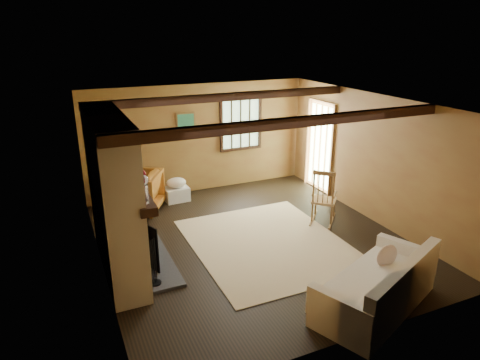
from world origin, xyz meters
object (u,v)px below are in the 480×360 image
rocking_chair (324,199)px  laundry_basket (177,194)px  armchair (137,192)px  sofa (380,289)px  fireplace (116,202)px

rocking_chair → laundry_basket: 3.14m
rocking_chair → armchair: (-3.14, 1.93, -0.03)m
rocking_chair → sofa: bearing=114.6°
rocking_chair → sofa: (-0.89, -2.58, -0.16)m
laundry_basket → armchair: size_ratio=0.55×
rocking_chair → laundry_basket: rocking_chair is taller
fireplace → armchair: size_ratio=2.65×
fireplace → laundry_basket: bearing=56.5°
rocking_chair → sofa: size_ratio=0.50×
laundry_basket → sofa: bearing=-73.6°
sofa → laundry_basket: bearing=83.6°
rocking_chair → fireplace: bearing=46.3°
armchair → sofa: bearing=55.8°
rocking_chair → laundry_basket: (-2.28, 2.14, -0.30)m
armchair → fireplace: bearing=11.5°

